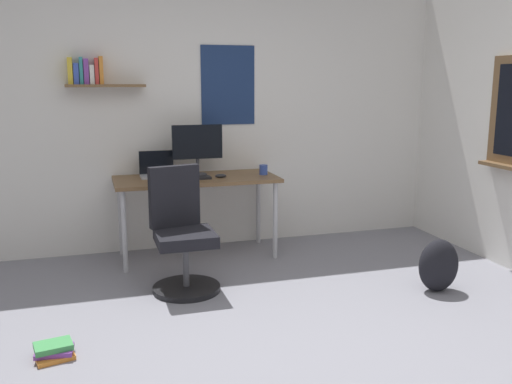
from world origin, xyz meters
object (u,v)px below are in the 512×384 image
at_px(monitor_primary, 197,146).
at_px(keyboard, 190,178).
at_px(desk, 196,185).
at_px(coffee_mug, 263,170).
at_px(office_chair, 182,238).
at_px(book_stack_on_floor, 54,351).
at_px(laptop, 157,170).
at_px(backpack, 438,265).
at_px(computer_mouse, 221,176).

relative_size(monitor_primary, keyboard, 1.25).
xyz_separation_m(desk, coffee_mug, (0.63, -0.03, 0.12)).
height_order(office_chair, book_stack_on_floor, office_chair).
height_order(laptop, keyboard, laptop).
bearing_deg(backpack, keyboard, 141.96).
relative_size(laptop, monitor_primary, 0.67).
bearing_deg(computer_mouse, book_stack_on_floor, -131.08).
bearing_deg(book_stack_on_floor, desk, 54.83).
bearing_deg(keyboard, book_stack_on_floor, -124.79).
relative_size(monitor_primary, coffee_mug, 5.04).
bearing_deg(desk, backpack, -40.96).
bearing_deg(office_chair, keyboard, 74.62).
relative_size(keyboard, book_stack_on_floor, 1.52).
distance_m(coffee_mug, book_stack_on_floor, 2.54).
height_order(office_chair, computer_mouse, office_chair).
xyz_separation_m(office_chair, backpack, (1.87, -0.62, -0.20)).
bearing_deg(coffee_mug, computer_mouse, -173.19).
bearing_deg(desk, monitor_primary, 70.74).
distance_m(office_chair, book_stack_on_floor, 1.32).
bearing_deg(keyboard, monitor_primary, 59.42).
relative_size(coffee_mug, backpack, 0.22).
height_order(laptop, computer_mouse, laptop).
bearing_deg(keyboard, office_chair, -105.38).
xyz_separation_m(keyboard, backpack, (1.68, -1.31, -0.54)).
relative_size(office_chair, computer_mouse, 9.13).
height_order(backpack, book_stack_on_floor, backpack).
bearing_deg(monitor_primary, backpack, -43.66).
height_order(monitor_primary, computer_mouse, monitor_primary).
relative_size(monitor_primary, backpack, 1.13).
bearing_deg(desk, laptop, 155.03).
relative_size(monitor_primary, computer_mouse, 4.46).
xyz_separation_m(keyboard, computer_mouse, (0.28, -0.00, 0.01)).
height_order(laptop, book_stack_on_floor, laptop).
distance_m(office_chair, computer_mouse, 0.91).
relative_size(desk, book_stack_on_floor, 5.96).
height_order(keyboard, coffee_mug, coffee_mug).
bearing_deg(book_stack_on_floor, keyboard, 55.21).
relative_size(laptop, backpack, 0.76).
relative_size(laptop, book_stack_on_floor, 1.27).
bearing_deg(desk, computer_mouse, -21.19).
relative_size(computer_mouse, backpack, 0.25).
bearing_deg(backpack, book_stack_on_floor, -174.44).
bearing_deg(computer_mouse, backpack, -43.21).
distance_m(keyboard, backpack, 2.20).
distance_m(computer_mouse, backpack, 1.99).
height_order(office_chair, keyboard, office_chair).
height_order(desk, book_stack_on_floor, desk).
bearing_deg(laptop, monitor_primary, -7.57).
bearing_deg(laptop, book_stack_on_floor, -114.97).
xyz_separation_m(office_chair, laptop, (-0.06, 0.92, 0.39)).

